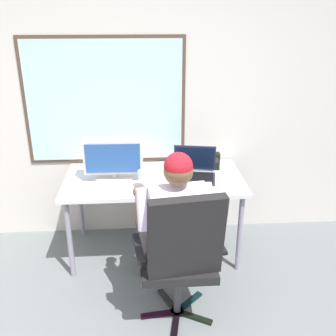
{
  "coord_description": "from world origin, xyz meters",
  "views": [
    {
      "loc": [
        -0.13,
        -1.24,
        2.07
      ],
      "look_at": [
        0.05,
        1.39,
        0.98
      ],
      "focal_mm": 41.85,
      "sensor_mm": 36.0,
      "label": 1
    }
  ],
  "objects_px": {
    "office_chair": "(182,252)",
    "wine_glass": "(143,176)",
    "person_seated": "(173,223)",
    "crt_monitor": "(114,157)",
    "desk": "(154,184)",
    "laptop": "(194,169)",
    "desk_speaker": "(215,161)"
  },
  "relations": [
    {
      "from": "office_chair",
      "to": "wine_glass",
      "type": "height_order",
      "value": "office_chair"
    },
    {
      "from": "person_seated",
      "to": "crt_monitor",
      "type": "bearing_deg",
      "value": 125.61
    },
    {
      "from": "desk",
      "to": "laptop",
      "type": "height_order",
      "value": "laptop"
    },
    {
      "from": "crt_monitor",
      "to": "wine_glass",
      "type": "distance_m",
      "value": 0.32
    },
    {
      "from": "person_seated",
      "to": "desk_speaker",
      "type": "xyz_separation_m",
      "value": [
        0.44,
        0.79,
        0.15
      ]
    },
    {
      "from": "desk",
      "to": "desk_speaker",
      "type": "height_order",
      "value": "desk_speaker"
    },
    {
      "from": "desk",
      "to": "person_seated",
      "type": "relative_size",
      "value": 1.21
    },
    {
      "from": "desk",
      "to": "wine_glass",
      "type": "bearing_deg",
      "value": -113.75
    },
    {
      "from": "crt_monitor",
      "to": "laptop",
      "type": "xyz_separation_m",
      "value": [
        0.67,
        0.03,
        -0.13
      ]
    },
    {
      "from": "office_chair",
      "to": "desk",
      "type": "bearing_deg",
      "value": 99.21
    },
    {
      "from": "crt_monitor",
      "to": "person_seated",
      "type": "bearing_deg",
      "value": -54.39
    },
    {
      "from": "crt_monitor",
      "to": "wine_glass",
      "type": "xyz_separation_m",
      "value": [
        0.24,
        -0.2,
        -0.09
      ]
    },
    {
      "from": "desk_speaker",
      "to": "person_seated",
      "type": "bearing_deg",
      "value": -118.95
    },
    {
      "from": "laptop",
      "to": "desk_speaker",
      "type": "xyz_separation_m",
      "value": [
        0.21,
        0.14,
        0.01
      ]
    },
    {
      "from": "desk",
      "to": "person_seated",
      "type": "bearing_deg",
      "value": -79.68
    },
    {
      "from": "person_seated",
      "to": "laptop",
      "type": "bearing_deg",
      "value": 70.39
    },
    {
      "from": "office_chair",
      "to": "crt_monitor",
      "type": "xyz_separation_m",
      "value": [
        -0.48,
        0.9,
        0.33
      ]
    },
    {
      "from": "person_seated",
      "to": "office_chair",
      "type": "bearing_deg",
      "value": -83.27
    },
    {
      "from": "laptop",
      "to": "desk_speaker",
      "type": "height_order",
      "value": "laptop"
    },
    {
      "from": "office_chair",
      "to": "person_seated",
      "type": "bearing_deg",
      "value": 96.73
    },
    {
      "from": "office_chair",
      "to": "wine_glass",
      "type": "relative_size",
      "value": 6.92
    },
    {
      "from": "office_chair",
      "to": "crt_monitor",
      "type": "height_order",
      "value": "crt_monitor"
    },
    {
      "from": "desk",
      "to": "desk_speaker",
      "type": "relative_size",
      "value": 10.12
    },
    {
      "from": "office_chair",
      "to": "wine_glass",
      "type": "distance_m",
      "value": 0.78
    },
    {
      "from": "wine_glass",
      "to": "desk_speaker",
      "type": "relative_size",
      "value": 1.03
    },
    {
      "from": "person_seated",
      "to": "desk_speaker",
      "type": "relative_size",
      "value": 8.33
    },
    {
      "from": "desk",
      "to": "office_chair",
      "type": "distance_m",
      "value": 0.92
    },
    {
      "from": "desk",
      "to": "desk_speaker",
      "type": "bearing_deg",
      "value": 16.55
    },
    {
      "from": "wine_glass",
      "to": "desk_speaker",
      "type": "height_order",
      "value": "wine_glass"
    },
    {
      "from": "office_chair",
      "to": "crt_monitor",
      "type": "relative_size",
      "value": 2.2
    },
    {
      "from": "office_chair",
      "to": "laptop",
      "type": "bearing_deg",
      "value": 78.05
    },
    {
      "from": "wine_glass",
      "to": "laptop",
      "type": "bearing_deg",
      "value": 27.34
    }
  ]
}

